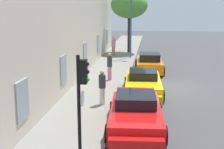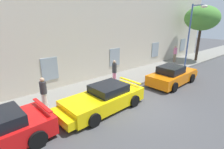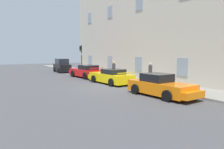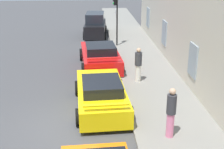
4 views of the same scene
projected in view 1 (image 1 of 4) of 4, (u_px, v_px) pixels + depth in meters
The scene contains 11 objects.
ground_plane at pixel (167, 88), 20.23m from camera, with size 80.00×80.00×0.00m, color #444447.
sidewalk at pixel (101, 85), 20.70m from camera, with size 60.00×3.17×0.14m, color gray.
sportscar_red_lead at pixel (136, 116), 13.39m from camera, with size 5.20×2.49×1.42m.
sportscar_yellow_flank at pixel (143, 85), 18.55m from camera, with size 5.10×2.34×1.33m.
sportscar_white_middle at pixel (149, 63), 25.02m from camera, with size 4.87×2.25×1.43m.
tree_near_kerb at pixel (129, 5), 32.53m from camera, with size 3.60×3.60×6.00m.
traffic_light at pixel (82, 97), 9.07m from camera, with size 0.44×0.36×3.62m.
street_lamp at pixel (136, 12), 29.42m from camera, with size 0.44×1.42×5.95m.
pedestrian_admiring at pixel (110, 66), 21.51m from camera, with size 0.44×0.44×1.80m.
pedestrian_strolling at pixel (114, 46), 31.05m from camera, with size 0.47×0.47×1.79m.
pedestrian_bystander at pixel (102, 87), 16.39m from camera, with size 0.46×0.46×1.74m.
Camera 1 is at (-19.84, 0.91, 5.16)m, focal length 53.46 mm.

